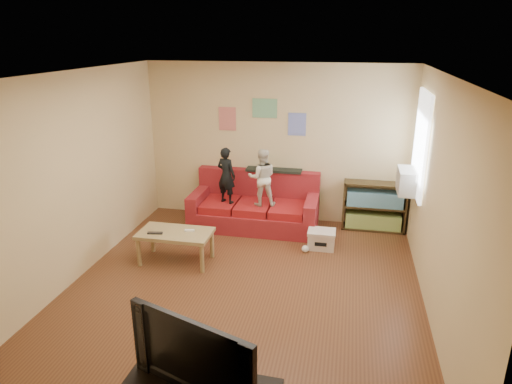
% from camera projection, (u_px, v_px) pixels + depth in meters
% --- Properties ---
extents(room_shell, '(4.52, 5.02, 2.72)m').
position_uv_depth(room_shell, '(243.00, 190.00, 5.48)').
color(room_shell, brown).
rests_on(room_shell, ground).
extents(sofa, '(2.12, 0.98, 0.93)m').
position_uv_depth(sofa, '(255.00, 208.00, 7.79)').
color(sofa, maroon).
rests_on(sofa, ground).
extents(child_a, '(0.40, 0.34, 0.94)m').
position_uv_depth(child_a, '(226.00, 175.00, 7.52)').
color(child_a, black).
rests_on(child_a, sofa).
extents(child_b, '(0.53, 0.46, 0.95)m').
position_uv_depth(child_b, '(262.00, 178.00, 7.40)').
color(child_b, beige).
rests_on(child_b, sofa).
extents(coffee_table, '(1.04, 0.57, 0.47)m').
position_uv_depth(coffee_table, '(175.00, 236.00, 6.49)').
color(coffee_table, '#A48A57').
rests_on(coffee_table, ground).
extents(remote, '(0.22, 0.09, 0.02)m').
position_uv_depth(remote, '(155.00, 233.00, 6.40)').
color(remote, black).
rests_on(remote, coffee_table).
extents(game_controller, '(0.14, 0.06, 0.03)m').
position_uv_depth(game_controller, '(190.00, 231.00, 6.47)').
color(game_controller, white).
rests_on(game_controller, coffee_table).
extents(bookshelf, '(1.03, 0.31, 0.82)m').
position_uv_depth(bookshelf, '(374.00, 209.00, 7.60)').
color(bookshelf, '#372914').
rests_on(bookshelf, ground).
extents(window, '(0.04, 1.08, 1.48)m').
position_uv_depth(window, '(421.00, 144.00, 6.48)').
color(window, white).
rests_on(window, room_shell).
extents(ac_unit, '(0.28, 0.55, 0.35)m').
position_uv_depth(ac_unit, '(408.00, 181.00, 6.69)').
color(ac_unit, '#B7B2A3').
rests_on(ac_unit, window).
extents(artwork_left, '(0.30, 0.01, 0.40)m').
position_uv_depth(artwork_left, '(227.00, 119.00, 7.81)').
color(artwork_left, '#D87266').
rests_on(artwork_left, room_shell).
extents(artwork_center, '(0.42, 0.01, 0.32)m').
position_uv_depth(artwork_center, '(265.00, 108.00, 7.62)').
color(artwork_center, '#72B27F').
rests_on(artwork_center, room_shell).
extents(artwork_right, '(0.30, 0.01, 0.38)m').
position_uv_depth(artwork_right, '(297.00, 124.00, 7.60)').
color(artwork_right, '#727FCC').
rests_on(artwork_right, room_shell).
extents(file_box, '(0.42, 0.32, 0.29)m').
position_uv_depth(file_box, '(321.00, 239.00, 6.99)').
color(file_box, beige).
rests_on(file_box, ground).
extents(television, '(1.13, 0.54, 0.66)m').
position_uv_depth(television, '(200.00, 349.00, 3.54)').
color(television, black).
rests_on(television, tv_stand).
extents(tissue, '(0.12, 0.12, 0.11)m').
position_uv_depth(tissue, '(305.00, 249.00, 6.88)').
color(tissue, silver).
rests_on(tissue, ground).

